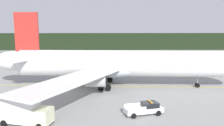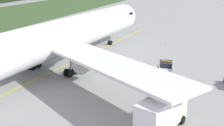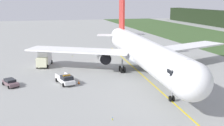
{
  "view_description": "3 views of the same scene",
  "coord_description": "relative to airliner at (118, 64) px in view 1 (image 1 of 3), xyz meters",
  "views": [
    {
      "loc": [
        0.77,
        -41.44,
        12.82
      ],
      "look_at": [
        1.91,
        9.11,
        4.86
      ],
      "focal_mm": 37.61,
      "sensor_mm": 36.0,
      "label": 1
    },
    {
      "loc": [
        -35.32,
        -17.89,
        15.23
      ],
      "look_at": [
        2.11,
        -1.68,
        2.18
      ],
      "focal_mm": 47.08,
      "sensor_mm": 36.0,
      "label": 2
    },
    {
      "loc": [
        59.06,
        -13.28,
        15.75
      ],
      "look_at": [
        2.81,
        1.29,
        2.71
      ],
      "focal_mm": 46.25,
      "sensor_mm": 36.0,
      "label": 3
    }
  ],
  "objects": [
    {
      "name": "catering_truck",
      "position": [
        -13.02,
        -19.67,
        -3.03
      ],
      "size": [
        7.04,
        4.01,
        3.7
      ],
      "color": "beige",
      "rests_on": "ground"
    },
    {
      "name": "distant_tree_line",
      "position": [
        -3.08,
        81.14,
        -0.41
      ],
      "size": [
        288.0,
        7.67,
        8.95
      ],
      "primitive_type": "cube",
      "color": "black",
      "rests_on": "ground"
    },
    {
      "name": "airliner",
      "position": [
        0.0,
        0.0,
        0.0
      ],
      "size": [
        53.27,
        49.21,
        15.72
      ],
      "color": "white",
      "rests_on": "ground"
    },
    {
      "name": "taxiway_centerline_main",
      "position": [
        0.61,
        -0.04,
        -4.88
      ],
      "size": [
        68.51,
        4.89,
        0.01
      ],
      "primitive_type": "cube",
      "rotation": [
        0.0,
        0.0,
        -0.07
      ],
      "color": "yellow",
      "rests_on": "ground"
    },
    {
      "name": "grass_verge",
      "position": [
        -3.08,
        47.81,
        -4.87
      ],
      "size": [
        320.0,
        38.03,
        0.04
      ],
      "primitive_type": "cube",
      "color": "#375329",
      "rests_on": "ground"
    },
    {
      "name": "ops_pickup_truck",
      "position": [
        3.26,
        -16.32,
        -3.98
      ],
      "size": [
        5.96,
        3.39,
        1.94
      ],
      "color": "silver",
      "rests_on": "ground"
    },
    {
      "name": "apron_cone",
      "position": [
        3.83,
        -13.88,
        -4.58
      ],
      "size": [
        0.5,
        0.5,
        0.64
      ],
      "color": "black",
      "rests_on": "ground"
    },
    {
      "name": "ground",
      "position": [
        -3.08,
        -7.64,
        -4.89
      ],
      "size": [
        320.0,
        320.0,
        0.0
      ],
      "primitive_type": "plane",
      "color": "gray"
    }
  ]
}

